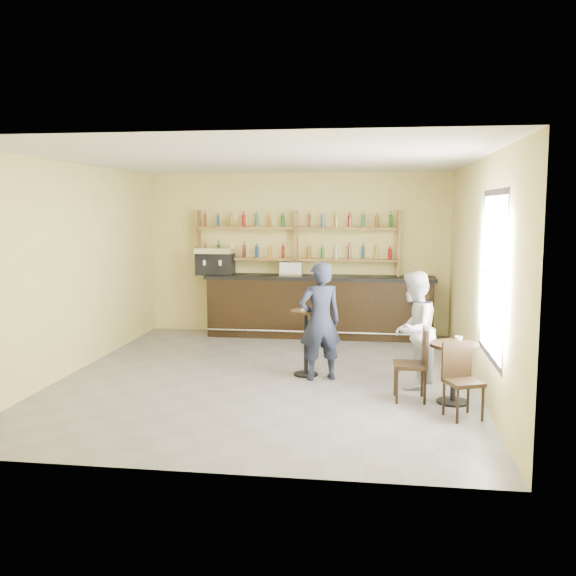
# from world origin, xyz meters

# --- Properties ---
(floor) EXTENTS (7.00, 7.00, 0.00)m
(floor) POSITION_xyz_m (0.00, 0.00, 0.00)
(floor) COLOR slate
(floor) RESTS_ON ground
(ceiling) EXTENTS (7.00, 7.00, 0.00)m
(ceiling) POSITION_xyz_m (0.00, 0.00, 3.20)
(ceiling) COLOR white
(ceiling) RESTS_ON wall_back
(wall_back) EXTENTS (7.00, 0.00, 7.00)m
(wall_back) POSITION_xyz_m (0.00, 3.50, 1.60)
(wall_back) COLOR #E7D983
(wall_back) RESTS_ON floor
(wall_front) EXTENTS (7.00, 0.00, 7.00)m
(wall_front) POSITION_xyz_m (0.00, -3.50, 1.60)
(wall_front) COLOR #E7D983
(wall_front) RESTS_ON floor
(wall_left) EXTENTS (0.00, 7.00, 7.00)m
(wall_left) POSITION_xyz_m (-3.00, 0.00, 1.60)
(wall_left) COLOR #E7D983
(wall_left) RESTS_ON floor
(wall_right) EXTENTS (0.00, 7.00, 7.00)m
(wall_right) POSITION_xyz_m (3.00, 0.00, 1.60)
(wall_right) COLOR #E7D983
(wall_right) RESTS_ON floor
(window_pane) EXTENTS (0.00, 2.00, 2.00)m
(window_pane) POSITION_xyz_m (2.99, -1.20, 1.70)
(window_pane) COLOR white
(window_pane) RESTS_ON wall_right
(window_frame) EXTENTS (0.04, 1.70, 2.10)m
(window_frame) POSITION_xyz_m (2.99, -1.20, 1.70)
(window_frame) COLOR black
(window_frame) RESTS_ON wall_right
(shelf_unit) EXTENTS (4.00, 0.26, 1.40)m
(shelf_unit) POSITION_xyz_m (0.00, 3.37, 1.81)
(shelf_unit) COLOR brown
(shelf_unit) RESTS_ON wall_back
(liquor_bottles) EXTENTS (3.68, 0.10, 1.00)m
(liquor_bottles) POSITION_xyz_m (0.00, 3.37, 1.98)
(liquor_bottles) COLOR #8C5919
(liquor_bottles) RESTS_ON shelf_unit
(bar_counter) EXTENTS (4.44, 0.87, 1.20)m
(bar_counter) POSITION_xyz_m (0.49, 3.15, 0.60)
(bar_counter) COLOR black
(bar_counter) RESTS_ON floor
(espresso_machine) EXTENTS (0.77, 0.53, 0.52)m
(espresso_machine) POSITION_xyz_m (-1.59, 3.15, 1.46)
(espresso_machine) COLOR black
(espresso_machine) RESTS_ON bar_counter
(pastry_case) EXTENTS (0.47, 0.39, 0.26)m
(pastry_case) POSITION_xyz_m (-0.06, 3.15, 1.33)
(pastry_case) COLOR silver
(pastry_case) RESTS_ON bar_counter
(pedestal_table) EXTENTS (0.64, 0.64, 0.99)m
(pedestal_table) POSITION_xyz_m (0.56, 0.21, 0.50)
(pedestal_table) COLOR black
(pedestal_table) RESTS_ON floor
(napkin) EXTENTS (0.16, 0.16, 0.00)m
(napkin) POSITION_xyz_m (0.56, 0.21, 0.99)
(napkin) COLOR white
(napkin) RESTS_ON pedestal_table
(donut) EXTENTS (0.16, 0.16, 0.04)m
(donut) POSITION_xyz_m (0.57, 0.20, 1.02)
(donut) COLOR gold
(donut) RESTS_ON napkin
(cup_pedestal) EXTENTS (0.14, 0.14, 0.10)m
(cup_pedestal) POSITION_xyz_m (0.70, 0.31, 1.05)
(cup_pedestal) COLOR white
(cup_pedestal) RESTS_ON pedestal_table
(man_main) EXTENTS (0.74, 0.62, 1.74)m
(man_main) POSITION_xyz_m (0.79, 0.01, 0.87)
(man_main) COLOR black
(man_main) RESTS_ON floor
(cafe_table) EXTENTS (0.70, 0.70, 0.79)m
(cafe_table) POSITION_xyz_m (2.60, -0.90, 0.39)
(cafe_table) COLOR black
(cafe_table) RESTS_ON floor
(cup_cafe) EXTENTS (0.13, 0.13, 0.09)m
(cup_cafe) POSITION_xyz_m (2.65, -0.90, 0.84)
(cup_cafe) COLOR white
(cup_cafe) RESTS_ON cafe_table
(chair_west) EXTENTS (0.43, 0.43, 0.97)m
(chair_west) POSITION_xyz_m (2.05, -0.85, 0.48)
(chair_west) COLOR black
(chair_west) RESTS_ON floor
(chair_south) EXTENTS (0.51, 0.51, 0.90)m
(chair_south) POSITION_xyz_m (2.65, -1.50, 0.45)
(chair_south) COLOR black
(chair_south) RESTS_ON floor
(patron_second) EXTENTS (0.88, 0.97, 1.64)m
(patron_second) POSITION_xyz_m (2.12, -0.23, 0.82)
(patron_second) COLOR #A9AAAF
(patron_second) RESTS_ON floor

